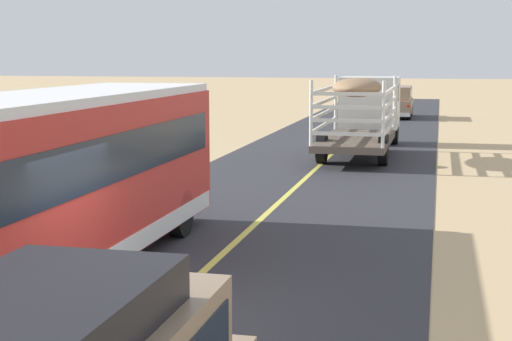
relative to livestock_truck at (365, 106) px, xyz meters
The scene contains 6 objects.
ground_plane 21.97m from the livestock_truck, 92.81° to the right, with size 240.00×240.00×0.00m, color tan.
road_surface 21.97m from the livestock_truck, 92.81° to the right, with size 8.00×120.00×0.02m, color #2D2D33.
road_centre_line 21.97m from the livestock_truck, 92.81° to the right, with size 0.16×117.60×0.00m, color #D8CC4C.
livestock_truck is the anchor object (origin of this frame).
bus 20.10m from the livestock_truck, 99.92° to the right, with size 2.54×10.00×3.21m.
car_far 16.82m from the livestock_truck, 88.76° to the left, with size 1.90×4.62×1.93m.
Camera 1 is at (4.04, -10.29, 3.89)m, focal length 54.99 mm.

